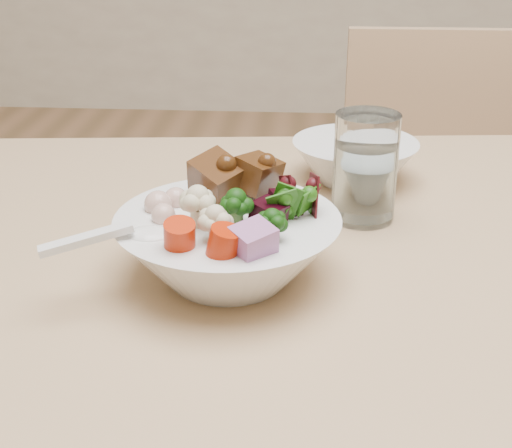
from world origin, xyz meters
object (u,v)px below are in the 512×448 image
food_bowl (230,243)px  water_glass (365,172)px  side_bowl (354,161)px  chair_far (435,217)px

food_bowl → water_glass: (0.15, 0.16, 0.02)m
food_bowl → side_bowl: food_bowl is taller
side_bowl → water_glass: bearing=-88.2°
food_bowl → water_glass: water_glass is taller
food_bowl → chair_far: bearing=64.1°
water_glass → side_bowl: (-0.00, 0.12, -0.03)m
water_glass → food_bowl: bearing=-132.8°
chair_far → water_glass: water_glass is taller
food_bowl → water_glass: size_ratio=1.75×
food_bowl → side_bowl: bearing=63.2°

